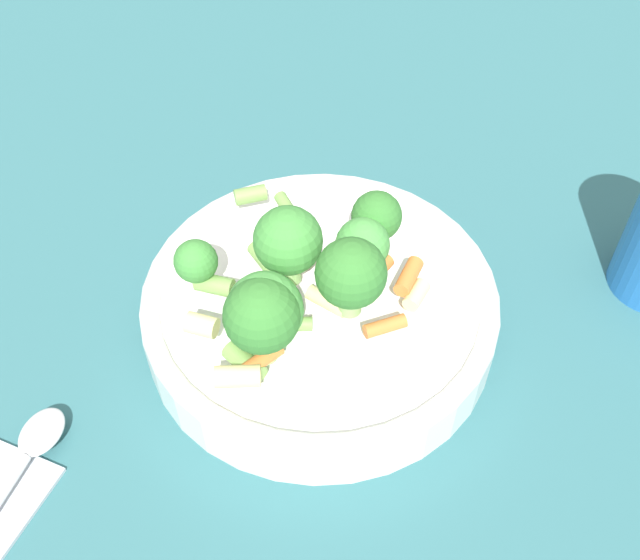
# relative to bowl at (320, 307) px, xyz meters

# --- Properties ---
(ground_plane) EXTENTS (3.00, 3.00, 0.00)m
(ground_plane) POSITION_rel_bowl_xyz_m (0.00, 0.00, -0.02)
(ground_plane) COLOR #2D6066
(bowl) EXTENTS (0.25, 0.25, 0.04)m
(bowl) POSITION_rel_bowl_xyz_m (0.00, 0.00, 0.00)
(bowl) COLOR white
(bowl) RESTS_ON ground_plane
(pasta_salad) EXTENTS (0.17, 0.18, 0.08)m
(pasta_salad) POSITION_rel_bowl_xyz_m (0.01, -0.03, 0.06)
(pasta_salad) COLOR #8CB766
(pasta_salad) RESTS_ON bowl
(spoon) EXTENTS (0.11, 0.18, 0.01)m
(spoon) POSITION_rel_bowl_xyz_m (-0.03, -0.23, -0.01)
(spoon) COLOR silver
(spoon) RESTS_ON napkin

